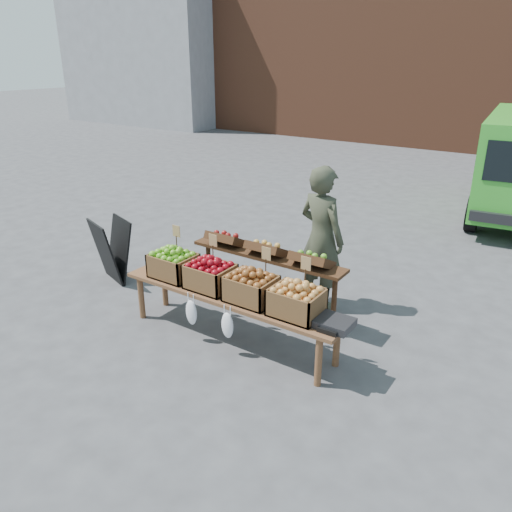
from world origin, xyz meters
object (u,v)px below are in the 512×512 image
Objects in this scene: vendor at (321,238)px; crate_russet_pears at (210,276)px; chalkboard_sign at (112,250)px; crate_red_apples at (251,289)px; display_bench at (231,317)px; crate_golden_apples at (173,265)px; crate_green_apples at (296,302)px; weighing_scale at (335,323)px; back_table at (267,276)px.

vendor is 3.60× the size of crate_russet_pears.
crate_russet_pears is (2.07, -0.36, 0.26)m from chalkboard_sign.
vendor is 3.60× the size of crate_red_apples.
crate_russet_pears is (-0.68, -1.33, -0.19)m from vendor.
display_bench is 5.40× the size of crate_golden_apples.
crate_green_apples is (0.42, -1.33, -0.19)m from vendor.
crate_red_apples is 1.00× the size of crate_green_apples.
crate_golden_apples is at bearing 180.00° from weighing_scale.
weighing_scale is at bearing 12.76° from chalkboard_sign.
crate_russet_pears and crate_red_apples have the same top height.
display_bench is (-0.00, -0.72, -0.24)m from back_table.
crate_red_apples is (2.62, -0.36, 0.26)m from chalkboard_sign.
weighing_scale is at bearing -30.02° from back_table.
weighing_scale is at bearing 0.00° from crate_red_apples.
display_bench is 5.40× the size of crate_red_apples.
crate_golden_apples and crate_russet_pears have the same top height.
back_table is 4.20× the size of crate_golden_apples.
display_bench is 0.51m from crate_russet_pears.
weighing_scale reaches higher than display_bench.
back_table is 4.20× the size of crate_russet_pears.
crate_green_apples is 1.47× the size of weighing_scale.
crate_russet_pears is 1.00× the size of crate_green_apples.
crate_green_apples is 0.44m from weighing_scale.
chalkboard_sign reaches higher than crate_russet_pears.
crate_red_apples is at bearing 180.00° from crate_green_apples.
crate_green_apples is (3.17, -0.36, 0.26)m from chalkboard_sign.
crate_green_apples is at bearing 0.00° from crate_red_apples.
crate_green_apples is (0.82, 0.00, 0.42)m from display_bench.
crate_green_apples is (1.65, 0.00, 0.00)m from crate_golden_apples.
vendor is at bearing 37.94° from chalkboard_sign.
vendor is 3.60× the size of crate_golden_apples.
crate_red_apples is (-0.13, -1.33, -0.19)m from vendor.
display_bench is 7.94× the size of weighing_scale.
back_table is 0.76m from display_bench.
chalkboard_sign is at bearing 171.32° from display_bench.
vendor is 0.82m from back_table.
back_table reaches higher than display_bench.
crate_russet_pears is (-0.28, 0.00, 0.42)m from display_bench.
display_bench is 1.29m from weighing_scale.
vendor reaches higher than crate_red_apples.
crate_russet_pears is at bearing 180.00° from crate_green_apples.
back_table reaches higher than chalkboard_sign.
crate_golden_apples is 1.10m from crate_red_apples.
crate_golden_apples is 1.00× the size of crate_russet_pears.
display_bench is 5.40× the size of crate_russet_pears.
crate_russet_pears is (-0.28, -0.72, 0.19)m from back_table.
chalkboard_sign is 1.80× the size of crate_russet_pears.
weighing_scale is (0.42, 0.00, -0.10)m from crate_green_apples.
crate_green_apples is (0.55, 0.00, 0.00)m from crate_red_apples.
weighing_scale is (1.52, 0.00, -0.10)m from crate_russet_pears.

